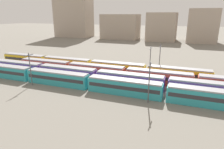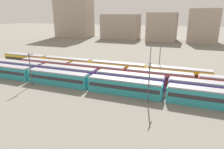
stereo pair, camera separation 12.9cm
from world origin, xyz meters
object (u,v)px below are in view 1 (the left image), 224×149
at_px(catenary_pole_0, 149,81).
at_px(catenary_pole_2, 30,68).
at_px(train_track_0, 124,87).
at_px(catenary_pole_3, 160,58).
at_px(train_track_2, 196,81).
at_px(train_track_3, 91,65).
at_px(catenary_pole_1, 150,59).
at_px(train_track_1, 166,84).

xyz_separation_m(catenary_pole_0, catenary_pole_2, (-31.52, -0.05, -0.14)).
xyz_separation_m(train_track_0, catenary_pole_0, (6.33, -2.93, 3.21)).
xyz_separation_m(catenary_pole_2, catenary_pole_3, (30.72, 21.74, 0.45)).
height_order(train_track_2, catenary_pole_3, catenary_pole_3).
relative_size(train_track_3, catenary_pole_0, 8.16).
bearing_deg(catenary_pole_2, train_track_0, 6.74).
height_order(catenary_pole_1, catenary_pole_2, catenary_pole_1).
bearing_deg(catenary_pole_0, train_track_2, 53.83).
height_order(train_track_2, catenary_pole_1, catenary_pole_1).
xyz_separation_m(catenary_pole_1, catenary_pole_3, (2.84, 0.39, 0.39)).
bearing_deg(catenary_pole_3, catenary_pole_0, -87.89).
relative_size(catenary_pole_0, catenary_pole_3, 0.94).
relative_size(train_track_3, catenary_pole_3, 7.66).
xyz_separation_m(train_track_1, catenary_pole_1, (-6.55, 13.17, 3.12)).
height_order(train_track_3, catenary_pole_1, catenary_pole_1).
height_order(train_track_3, catenary_pole_2, catenary_pole_2).
bearing_deg(train_track_2, train_track_0, -147.09).
distance_m(train_track_1, catenary_pole_0, 9.21).
distance_m(train_track_2, catenary_pole_2, 43.49).
bearing_deg(catenary_pole_1, train_track_2, -30.77).
bearing_deg(catenary_pole_1, catenary_pole_0, -80.31).
xyz_separation_m(train_track_1, train_track_2, (6.83, 5.20, 0.00)).
height_order(train_track_0, catenary_pole_2, catenary_pole_2).
bearing_deg(catenary_pole_3, catenary_pole_2, -144.72).
bearing_deg(train_track_0, train_track_3, 136.96).
xyz_separation_m(train_track_0, catenary_pole_2, (-25.19, -2.98, 3.07)).
bearing_deg(train_track_3, catenary_pole_2, -114.56).
distance_m(catenary_pole_1, catenary_pole_2, 35.12).
distance_m(train_track_0, catenary_pole_0, 7.68).
distance_m(train_track_0, train_track_3, 22.86).
distance_m(train_track_3, catenary_pole_2, 20.65).
bearing_deg(catenary_pole_1, catenary_pole_2, -142.56).
distance_m(catenary_pole_0, catenary_pole_1, 21.61).
distance_m(catenary_pole_0, catenary_pole_2, 31.52).
relative_size(train_track_2, train_track_3, 1.51).
bearing_deg(train_track_1, catenary_pole_1, 116.43).
distance_m(train_track_1, catenary_pole_1, 15.03).
relative_size(train_track_0, catenary_pole_0, 10.22).
distance_m(catenary_pole_1, catenary_pole_3, 2.89).
relative_size(train_track_0, train_track_3, 1.25).
height_order(train_track_1, catenary_pole_1, catenary_pole_1).
relative_size(train_track_0, catenary_pole_3, 9.60).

